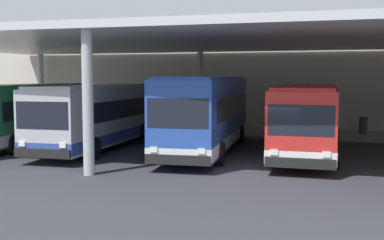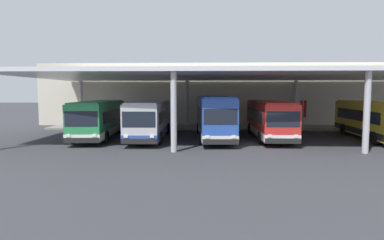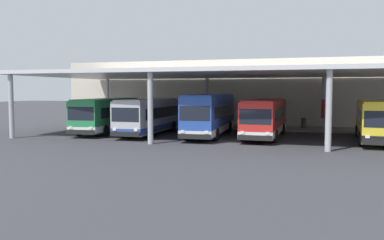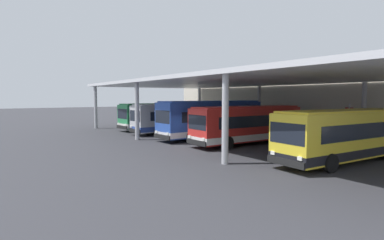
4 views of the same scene
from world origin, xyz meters
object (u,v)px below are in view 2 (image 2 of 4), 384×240
Objects in this scene: bus_second_bay at (150,119)px; trash_bin at (281,122)px; bus_nearest_bay at (100,119)px; banner_sign at (303,111)px; bus_departing at (372,119)px; bus_middle_bay at (214,117)px; bus_far_bay at (269,119)px; bench_waiting at (258,122)px.

trash_bin is at bearing 33.15° from bus_second_bay.
banner_sign reaches higher than bus_nearest_bay.
trash_bin is 0.31× the size of banner_sign.
bus_middle_bay is at bearing 179.79° from bus_departing.
banner_sign reaches higher than bus_departing.
bus_middle_bay reaches higher than bus_nearest_bay.
trash_bin is (13.04, 8.52, -0.98)m from bus_second_bay.
bus_far_bay is (10.13, 0.56, 0.00)m from bus_second_bay.
banner_sign is at bearing 117.29° from bus_departing.
bus_nearest_bay and bus_second_bay have the same top height.
bus_departing is (18.64, 0.38, 0.00)m from bus_second_bay.
bus_departing is at bearing -0.21° from bus_middle_bay.
bus_departing is at bearing -62.71° from banner_sign.
bus_far_bay reaches higher than bench_waiting.
bench_waiting is (-8.19, 7.85, -0.99)m from bus_departing.
bus_nearest_bay is 14.53m from bus_far_bay.
bus_middle_bay is at bearing 0.77° from bus_nearest_bay.
bus_middle_bay is 1.07× the size of bus_departing.
bus_second_bay is at bearing -146.85° from trash_bin.
bus_second_bay is at bearing -153.95° from banner_sign.
banner_sign is at bearing -10.82° from bench_waiting.
bus_far_bay is 8.51m from bus_departing.
bus_nearest_bay is 16.86m from bench_waiting.
bus_middle_bay is 13.21m from bus_departing.
trash_bin is at bearing 46.75° from bus_middle_bay.
banner_sign is (4.91, 6.79, 0.32)m from bus_far_bay.
bus_second_bay is at bearing -178.85° from bus_departing.
bench_waiting is at bearing 57.26° from bus_middle_bay.
bus_nearest_bay reaches higher than bench_waiting.
bus_far_bay reaches higher than trash_bin.
bus_far_bay is 8.53m from trash_bin.
trash_bin is (2.92, 7.96, -0.98)m from bus_far_bay.
banner_sign reaches higher than bench_waiting.
bus_nearest_bay is at bearing 176.22° from bus_second_bay.
bus_middle_bay is (9.83, 0.13, 0.19)m from bus_nearest_bay.
bus_middle_bay is 11.17m from trash_bin.
bus_far_bay is 0.99× the size of bus_departing.
bus_nearest_bay and bus_departing have the same top height.
banner_sign reaches higher than bus_far_bay.
bus_middle_bay is at bearing -122.74° from bench_waiting.
bus_middle_bay reaches higher than bench_waiting.
bus_departing is (8.51, -0.18, 0.00)m from bus_far_bay.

